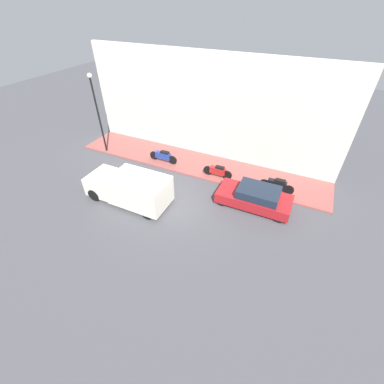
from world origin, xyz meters
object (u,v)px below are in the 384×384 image
(motorcycle_red, at_px, (218,171))
(parked_car, at_px, (255,197))
(delivery_van, at_px, (129,188))
(motorcycle_black, at_px, (277,185))
(streetlamp, at_px, (97,106))
(motorcycle_blue, at_px, (163,156))

(motorcycle_red, bearing_deg, parked_car, -119.83)
(motorcycle_red, bearing_deg, delivery_van, 138.60)
(motorcycle_black, relative_size, motorcycle_red, 1.06)
(parked_car, xyz_separation_m, motorcycle_black, (1.70, -0.88, -0.01))
(delivery_van, relative_size, streetlamp, 0.89)
(delivery_van, height_order, streetlamp, streetlamp)
(motorcycle_red, distance_m, streetlamp, 9.24)
(motorcycle_blue, bearing_deg, motorcycle_black, -90.41)
(parked_car, bearing_deg, motorcycle_blue, 75.68)
(motorcycle_black, bearing_deg, parked_car, 152.56)
(streetlamp, bearing_deg, motorcycle_red, -88.15)
(motorcycle_blue, distance_m, streetlamp, 5.52)
(delivery_van, bearing_deg, parked_car, -68.20)
(motorcycle_blue, height_order, motorcycle_red, motorcycle_blue)
(streetlamp, bearing_deg, delivery_van, -127.77)
(motorcycle_red, height_order, streetlamp, streetlamp)
(parked_car, relative_size, motorcycle_blue, 1.92)
(parked_car, bearing_deg, streetlamp, 83.48)
(delivery_van, height_order, motorcycle_red, delivery_van)
(motorcycle_red, bearing_deg, motorcycle_blue, 87.87)
(delivery_van, bearing_deg, streetlamp, 52.23)
(motorcycle_blue, xyz_separation_m, motorcycle_red, (-0.15, -4.08, -0.02))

